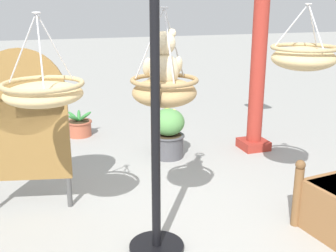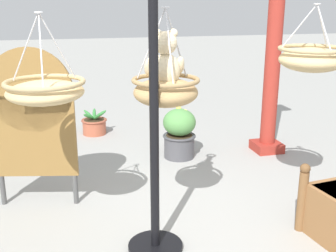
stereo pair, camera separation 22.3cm
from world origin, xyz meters
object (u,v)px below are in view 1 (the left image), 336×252
at_px(hanging_basket_left_high, 43,92).
at_px(potted_plant_fern_front, 79,126).
at_px(hanging_basket_with_teddy, 164,90).
at_px(hanging_basket_right_low, 304,57).
at_px(potted_plant_flowering_red, 168,133).
at_px(greenhouse_pillar_left, 259,57).
at_px(display_sign_board, 24,119).
at_px(teddy_bear, 163,64).
at_px(display_pole_central, 156,168).

distance_m(hanging_basket_left_high, potted_plant_fern_front, 3.17).
distance_m(hanging_basket_with_teddy, hanging_basket_left_high, 0.92).
relative_size(hanging_basket_right_low, potted_plant_flowering_red, 0.90).
relative_size(greenhouse_pillar_left, display_sign_board, 1.68).
bearing_deg(teddy_bear, potted_plant_fern_front, 97.25).
bearing_deg(potted_plant_flowering_red, potted_plant_fern_front, 127.72).
relative_size(hanging_basket_left_high, greenhouse_pillar_left, 0.26).
xyz_separation_m(display_pole_central, hanging_basket_with_teddy, (0.15, 0.25, 0.55)).
relative_size(teddy_bear, potted_plant_fern_front, 1.18).
bearing_deg(potted_plant_fern_front, display_pole_central, -86.02).
distance_m(greenhouse_pillar_left, display_sign_board, 3.01).
relative_size(display_pole_central, potted_plant_fern_front, 5.84).
xyz_separation_m(teddy_bear, potted_plant_flowering_red, (0.60, 1.68, -1.13)).
xyz_separation_m(hanging_basket_right_low, greenhouse_pillar_left, (0.45, 1.54, -0.21)).
xyz_separation_m(teddy_bear, greenhouse_pillar_left, (1.79, 1.62, -0.22)).
bearing_deg(hanging_basket_left_high, teddy_bear, -1.57).
height_order(hanging_basket_with_teddy, hanging_basket_left_high, hanging_basket_with_teddy).
bearing_deg(hanging_basket_with_teddy, potted_plant_flowering_red, 70.65).
height_order(hanging_basket_right_low, display_sign_board, hanging_basket_right_low).
height_order(teddy_bear, potted_plant_fern_front, teddy_bear).
relative_size(hanging_basket_left_high, display_sign_board, 0.43).
relative_size(potted_plant_fern_front, potted_plant_flowering_red, 0.60).
relative_size(hanging_basket_with_teddy, potted_plant_flowering_red, 1.16).
distance_m(teddy_bear, potted_plant_flowering_red, 2.11).
bearing_deg(potted_plant_fern_front, hanging_basket_right_low, -59.00).
relative_size(hanging_basket_left_high, potted_plant_fern_front, 1.69).
xyz_separation_m(hanging_basket_left_high, potted_plant_fern_front, (0.54, 2.91, -1.14)).
height_order(teddy_bear, potted_plant_flowering_red, teddy_bear).
xyz_separation_m(hanging_basket_right_low, display_sign_board, (-2.42, 0.70, -0.55)).
xyz_separation_m(display_pole_central, potted_plant_fern_front, (-0.22, 3.21, -0.56)).
bearing_deg(hanging_basket_right_low, potted_plant_fern_front, 121.00).
xyz_separation_m(display_pole_central, display_sign_board, (-0.93, 1.05, 0.19)).
bearing_deg(potted_plant_fern_front, hanging_basket_left_high, -100.55).
bearing_deg(hanging_basket_left_high, display_pole_central, -21.27).
xyz_separation_m(hanging_basket_left_high, display_sign_board, (-0.17, 0.76, -0.39)).
bearing_deg(display_sign_board, teddy_bear, -35.82).
distance_m(hanging_basket_left_high, greenhouse_pillar_left, 3.14).
bearing_deg(display_pole_central, potted_plant_fern_front, 93.98).
xyz_separation_m(hanging_basket_right_low, potted_plant_flowering_red, (-0.74, 1.60, -1.12)).
relative_size(display_pole_central, hanging_basket_with_teddy, 3.02).
distance_m(hanging_basket_right_low, potted_plant_fern_front, 3.58).
height_order(hanging_basket_with_teddy, potted_plant_fern_front, hanging_basket_with_teddy).
bearing_deg(hanging_basket_right_low, teddy_bear, -176.67).
xyz_separation_m(hanging_basket_right_low, potted_plant_fern_front, (-1.72, 2.86, -1.30)).
distance_m(hanging_basket_left_high, potted_plant_flowering_red, 2.44).
distance_m(hanging_basket_with_teddy, display_sign_board, 1.39).
bearing_deg(display_pole_central, hanging_basket_right_low, 13.23).
bearing_deg(display_pole_central, greenhouse_pillar_left, 44.20).
height_order(display_pole_central, hanging_basket_right_low, display_pole_central).
relative_size(hanging_basket_right_low, display_sign_board, 0.39).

